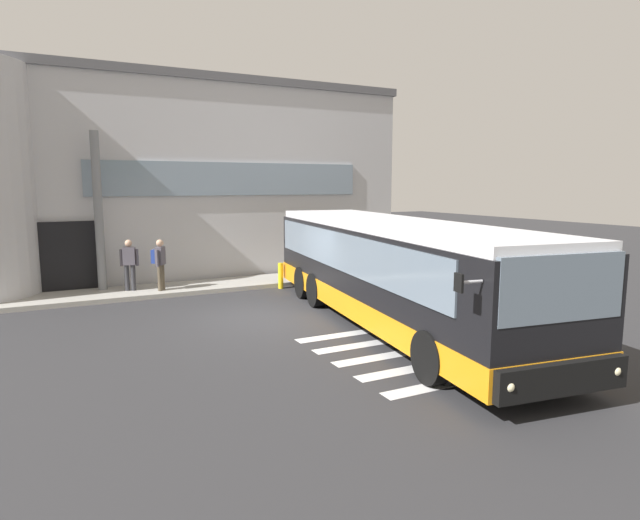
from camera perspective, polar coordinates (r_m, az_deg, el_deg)
name	(u,v)px	position (r m, az deg, el deg)	size (l,w,h in m)	color
ground_plane	(268,318)	(14.56, -5.67, -6.22)	(80.00, 90.00, 0.02)	#2B2B2D
bay_paint_stripes	(423,350)	(11.97, 11.00, -9.45)	(4.40, 3.96, 0.01)	silver
terminal_building	(159,180)	(25.07, -16.94, 8.21)	(18.03, 13.80, 7.58)	#B7B7BC
boarding_curb	(218,285)	(19.00, -10.94, -2.68)	(20.23, 2.00, 0.15)	#9E9B93
entry_support_column	(98,212)	(18.64, -22.77, 4.83)	(0.28, 0.28, 5.15)	slate
bus_main_foreground	(392,274)	(13.61, 7.73, -1.48)	(4.53, 11.95, 2.70)	black
passenger_near_column	(129,262)	(18.29, -19.85, -0.25)	(0.57, 0.32, 1.68)	#2D2D33
passenger_by_doorway	(160,261)	(18.04, -16.91, -0.12)	(0.49, 0.52, 1.68)	#4C4233
safety_bollard_yellow	(281,276)	(18.43, -4.26, -1.71)	(0.18, 0.18, 0.90)	yellow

